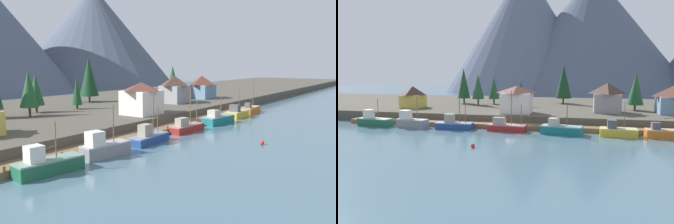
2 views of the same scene
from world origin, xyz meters
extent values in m
cube|color=#476675|center=(0.00, 20.00, -0.50)|extent=(400.00, 400.00, 1.00)
cube|color=brown|center=(0.00, 2.00, 0.50)|extent=(80.00, 4.00, 1.00)
cylinder|color=brown|center=(-36.00, 0.20, 0.80)|extent=(0.36, 0.36, 1.60)
cylinder|color=brown|center=(-28.00, 0.20, 0.80)|extent=(0.36, 0.36, 1.60)
cylinder|color=brown|center=(-20.00, 0.20, 0.80)|extent=(0.36, 0.36, 1.60)
cylinder|color=brown|center=(-12.00, 0.20, 0.80)|extent=(0.36, 0.36, 1.60)
cylinder|color=brown|center=(-4.00, 0.20, 0.80)|extent=(0.36, 0.36, 1.60)
cylinder|color=brown|center=(4.00, 0.20, 0.80)|extent=(0.36, 0.36, 1.60)
cylinder|color=brown|center=(12.00, 0.20, 0.80)|extent=(0.36, 0.36, 1.60)
cylinder|color=brown|center=(20.00, 0.20, 0.80)|extent=(0.36, 0.36, 1.60)
cylinder|color=brown|center=(28.00, 0.20, 0.80)|extent=(0.36, 0.36, 1.60)
cube|color=#4C473D|center=(0.00, 32.00, 1.25)|extent=(400.00, 56.00, 2.50)
cone|color=slate|center=(-22.74, 145.61, 40.57)|extent=(103.75, 103.75, 81.14)
cone|color=#4C566B|center=(20.75, 145.74, 37.21)|extent=(118.56, 118.56, 74.41)
cube|color=#1E5B3D|center=(-31.63, -2.06, 0.80)|extent=(8.48, 3.82, 1.60)
cube|color=gray|center=(-31.63, -2.06, 1.70)|extent=(8.48, 3.82, 0.20)
cube|color=silver|center=(-33.40, -1.83, 2.77)|extent=(2.08, 2.06, 1.94)
cylinder|color=brown|center=(-30.65, -2.19, 4.04)|extent=(0.15, 0.15, 4.47)
cylinder|color=brown|center=(-31.69, -2.05, 3.10)|extent=(2.57, 0.44, 0.67)
cube|color=gray|center=(-22.08, -1.93, 0.85)|extent=(7.50, 3.57, 1.70)
cube|color=#9F9FA2|center=(-22.08, -1.93, 1.80)|extent=(7.50, 3.57, 0.20)
cube|color=silver|center=(-23.83, -1.67, 2.88)|extent=(2.37, 2.33, 1.96)
cylinder|color=brown|center=(-20.66, -2.13, 4.56)|extent=(0.16, 0.16, 5.33)
cylinder|color=brown|center=(-21.42, -2.02, 4.09)|extent=(1.88, 0.38, 0.63)
cube|color=navy|center=(-11.94, -1.71, 0.61)|extent=(8.31, 3.14, 1.23)
cube|color=#6C7DA2|center=(-11.94, -1.71, 1.33)|extent=(8.31, 3.14, 0.20)
cube|color=gray|center=(-13.01, -1.76, 2.37)|extent=(2.13, 1.64, 1.89)
cylinder|color=brown|center=(-10.69, -1.64, 4.84)|extent=(0.17, 0.17, 6.82)
cylinder|color=brown|center=(-9.37, -1.58, 3.73)|extent=(0.14, 0.14, 4.60)
cube|color=maroon|center=(-0.04, -1.64, 0.61)|extent=(8.34, 3.02, 1.21)
cube|color=#AD6C6A|center=(-0.04, -1.64, 1.31)|extent=(8.34, 3.02, 0.20)
cube|color=gray|center=(-1.71, -1.52, 2.16)|extent=(2.64, 1.63, 1.50)
cylinder|color=brown|center=(1.01, -1.71, 5.01)|extent=(0.17, 0.17, 7.19)
cylinder|color=brown|center=(3.15, -1.86, 3.59)|extent=(0.14, 0.14, 4.35)
cube|color=#196B70|center=(11.57, -2.29, 0.77)|extent=(8.49, 4.24, 1.55)
cube|color=#679496|center=(11.57, -2.29, 1.65)|extent=(8.49, 4.24, 0.20)
cube|color=#B2AD9E|center=(9.96, -2.07, 2.47)|extent=(2.23, 2.29, 1.46)
cylinder|color=brown|center=(12.60, -2.44, 3.90)|extent=(0.18, 0.18, 4.31)
cylinder|color=brown|center=(11.45, -2.28, 3.32)|extent=(2.88, 0.51, 0.42)
cube|color=gold|center=(22.56, -1.78, 0.68)|extent=(7.03, 3.24, 1.37)
cube|color=tan|center=(22.56, -1.78, 1.47)|extent=(7.03, 3.24, 0.20)
cube|color=#4C4C51|center=(21.29, -1.76, 2.40)|extent=(1.71, 2.30, 1.66)
cylinder|color=brown|center=(23.58, -1.79, 4.12)|extent=(0.13, 0.13, 5.11)
cube|color=#CC6B1E|center=(31.60, -1.64, 0.73)|extent=(8.32, 3.03, 1.46)
cube|color=tan|center=(31.60, -1.64, 1.56)|extent=(8.32, 3.03, 0.20)
cube|color=#4C4C51|center=(29.31, -1.78, 2.31)|extent=(1.60, 1.51, 1.29)
cylinder|color=brown|center=(32.00, -1.62, 3.93)|extent=(2.72, 0.29, 0.43)
cube|color=#6689A8|center=(36.86, 16.33, 4.58)|extent=(6.98, 6.23, 4.16)
pyramid|color=brown|center=(36.86, 16.33, 8.02)|extent=(7.32, 6.55, 2.72)
cube|color=gold|center=(-31.34, 15.05, 4.29)|extent=(5.75, 5.57, 3.58)
pyramid|color=#422D23|center=(-31.34, 15.05, 7.33)|extent=(6.04, 5.85, 2.49)
cube|color=gray|center=(21.60, 16.04, 4.84)|extent=(6.38, 6.06, 4.67)
pyramid|color=#422D23|center=(21.60, 16.04, 8.52)|extent=(6.70, 6.36, 2.69)
cube|color=silver|center=(-0.07, 9.55, 4.99)|extent=(7.17, 6.41, 4.97)
pyramid|color=brown|center=(-0.07, 9.55, 8.33)|extent=(7.53, 6.73, 1.72)
cylinder|color=#4C3823|center=(-21.26, 29.14, 3.37)|extent=(0.50, 0.50, 1.74)
cone|color=#194223|center=(-21.26, 29.14, 8.97)|extent=(3.96, 3.96, 9.47)
cylinder|color=#4C3823|center=(-2.32, 27.10, 3.02)|extent=(0.50, 0.50, 1.03)
cone|color=#194223|center=(-2.32, 27.10, 6.72)|extent=(2.41, 2.41, 6.37)
cylinder|color=#4C3823|center=(-11.40, 29.52, 3.33)|extent=(0.50, 0.50, 1.65)
cone|color=#1E4C28|center=(-11.40, 29.52, 7.54)|extent=(3.45, 3.45, 6.77)
cylinder|color=#4C3823|center=(-15.43, 25.95, 3.43)|extent=(0.50, 0.50, 1.87)
cone|color=#1E4C28|center=(-15.43, 25.95, 8.09)|extent=(3.68, 3.68, 7.44)
cylinder|color=#4C3823|center=(29.10, 21.78, 3.25)|extent=(0.50, 0.50, 1.50)
cone|color=#1E4C28|center=(29.10, 21.78, 8.18)|extent=(4.21, 4.21, 8.37)
cylinder|color=#4C3823|center=(9.76, 36.18, 3.37)|extent=(0.50, 0.50, 1.74)
cone|color=#14381E|center=(9.76, 36.18, 9.48)|extent=(5.16, 5.16, 10.47)
sphere|color=red|center=(-2.20, -17.36, 0.35)|extent=(0.70, 0.70, 0.70)
camera|label=1|loc=(-56.96, -37.34, 13.14)|focal=37.94mm
camera|label=2|loc=(15.10, -66.72, 12.59)|focal=34.01mm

